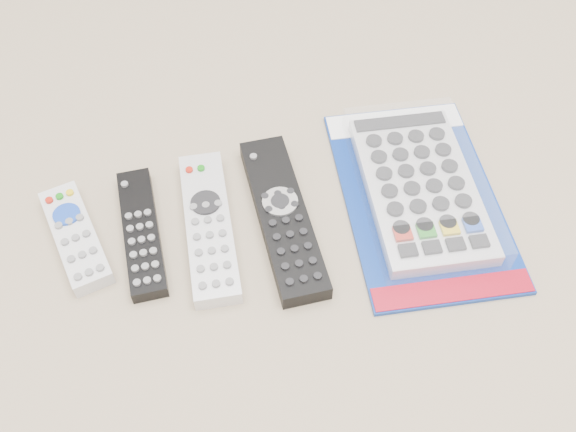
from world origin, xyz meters
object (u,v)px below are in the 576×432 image
object	(u,v)px
remote_slim_black	(141,232)
remote_large_black	(283,216)
remote_small_grey	(76,236)
remote_silver_dvd	(209,226)
jumbo_remote_packaged	(420,187)

from	to	relation	value
remote_slim_black	remote_large_black	bearing A→B (deg)	-6.50
remote_small_grey	remote_large_black	bearing A→B (deg)	-20.65
remote_small_grey	remote_slim_black	world-z (taller)	remote_small_grey
remote_large_black	remote_slim_black	bearing A→B (deg)	173.55
remote_small_grey	remote_silver_dvd	bearing A→B (deg)	-21.84
remote_slim_black	jumbo_remote_packaged	world-z (taller)	jumbo_remote_packaged
jumbo_remote_packaged	remote_small_grey	bearing A→B (deg)	-178.83
remote_small_grey	remote_silver_dvd	distance (m)	0.15
remote_silver_dvd	jumbo_remote_packaged	xyz separation A→B (m)	(0.25, -0.02, 0.01)
remote_slim_black	remote_silver_dvd	size ratio (longest dim) A/B	0.84
remote_large_black	jumbo_remote_packaged	xyz separation A→B (m)	(0.17, -0.01, 0.01)
remote_small_grey	remote_large_black	xyz separation A→B (m)	(0.23, -0.04, 0.00)
jumbo_remote_packaged	remote_slim_black	bearing A→B (deg)	-177.81
remote_silver_dvd	remote_large_black	distance (m)	0.09
remote_small_grey	jumbo_remote_packaged	bearing A→B (deg)	-17.77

